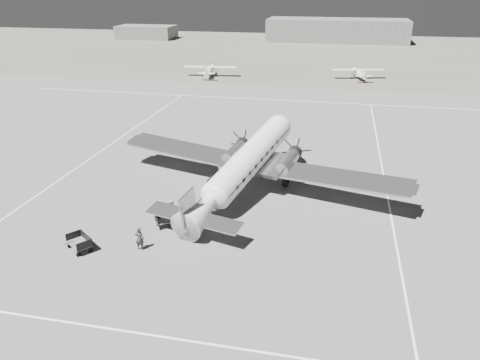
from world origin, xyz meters
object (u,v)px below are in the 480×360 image
light_plane_left (210,71)px  baggage_cart_near (167,220)px  hangar_main (337,30)px  light_plane_right (358,74)px  passenger (193,198)px  shed_secondary (147,32)px  ramp_agent (172,211)px  ground_crew (140,239)px  baggage_cart_far (79,243)px  dc3_airliner (245,166)px

light_plane_left → baggage_cart_near: size_ratio=5.94×
hangar_main → baggage_cart_near: 122.85m
light_plane_right → passenger: bearing=-117.7°
shed_secondary → ramp_agent: bearing=-66.7°
light_plane_left → hangar_main: bearing=64.1°
shed_secondary → ramp_agent: (50.28, -116.70, -1.06)m
shed_secondary → passenger: bearing=-65.9°
hangar_main → ground_crew: bearing=-94.8°
hangar_main → light_plane_right: (5.46, -60.09, -2.27)m
ramp_agent → ground_crew: bearing=162.6°
shed_secondary → baggage_cart_far: bearing=-69.6°
shed_secondary → baggage_cart_near: 127.66m
hangar_main → baggage_cart_near: hangar_main is taller
light_plane_left → ramp_agent: light_plane_left is taller
light_plane_right → passenger: size_ratio=6.35×
baggage_cart_near → ground_crew: bearing=-135.5°
hangar_main → baggage_cart_far: bearing=-96.6°
light_plane_right → baggage_cart_near: bearing=-117.8°
shed_secondary → ground_crew: 130.75m
hangar_main → baggage_cart_far: 127.89m
baggage_cart_far → ground_crew: 4.20m
dc3_airliner → light_plane_right: 56.53m
baggage_cart_far → ground_crew: bearing=50.1°
light_plane_right → baggage_cart_near: size_ratio=5.60×
baggage_cart_near → light_plane_left: bearing=67.1°
dc3_airliner → ramp_agent: size_ratio=14.85×
baggage_cart_near → ground_crew: ground_crew is taller
hangar_main → light_plane_left: 67.55m
shed_secondary → ramp_agent: size_ratio=9.62×
light_plane_left → ground_crew: (12.20, -62.49, -0.24)m
shed_secondary → light_plane_right: shed_secondary is taller
dc3_airliner → baggage_cart_far: size_ratio=14.40×
shed_secondary → baggage_cart_near: size_ratio=10.13×
baggage_cart_near → baggage_cart_far: size_ratio=0.92×
ramp_agent → passenger: ramp_agent is taller
light_plane_right → baggage_cart_near: 64.20m
baggage_cart_far → passenger: size_ratio=1.23×
shed_secondary → ground_crew: shed_secondary is taller
light_plane_left → ramp_agent: bearing=-83.5°
dc3_airliner → passenger: dc3_airliner is taller
hangar_main → dc3_airliner: 115.69m
light_plane_left → baggage_cart_near: 60.25m
hangar_main → shed_secondary: bearing=-175.2°
passenger → baggage_cart_far: bearing=129.8°
baggage_cart_near → ramp_agent: 0.86m
shed_secondary → light_plane_left: bearing=-57.6°
baggage_cart_near → baggage_cart_far: baggage_cart_far is taller
light_plane_right → passenger: 60.54m
light_plane_left → shed_secondary: bearing=116.3°
ground_crew → shed_secondary: bearing=-72.2°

